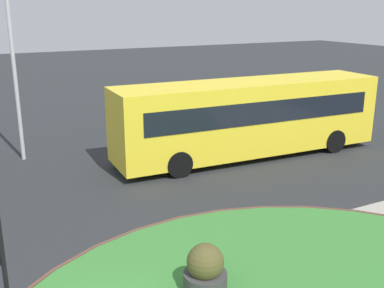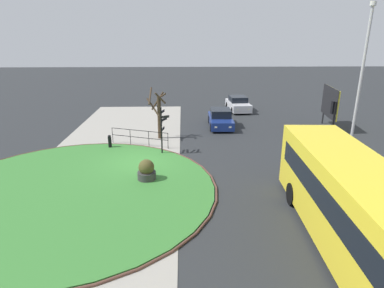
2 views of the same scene
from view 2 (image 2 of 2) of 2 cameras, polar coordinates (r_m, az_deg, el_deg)
ground at (r=19.76m, az=-9.17°, el=-3.40°), size 120.00×120.00×0.00m
sidewalk_paving at (r=20.07m, az=-14.28°, el=-3.36°), size 32.00×8.41×0.02m
grass_island at (r=17.27m, az=-19.89°, el=-7.50°), size 13.88×13.88×0.10m
grass_kerb_ring at (r=17.26m, az=-19.89°, el=-7.49°), size 14.19×14.19×0.11m
signpost_directional at (r=20.66m, az=-5.20°, el=3.03°), size 0.78×0.55×3.08m
bollard_foreground at (r=22.59m, az=-14.11°, el=0.41°), size 0.23×0.23×0.94m
railing_grass_edge at (r=22.66m, az=-9.15°, el=1.42°), size 1.45×3.99×1.11m
bus_yellow at (r=12.40m, az=27.21°, el=-10.61°), size 11.51×2.99×3.16m
car_near_lane at (r=27.19m, az=4.98°, el=4.38°), size 4.17×1.94×1.46m
car_far_lane at (r=33.23m, az=8.02°, el=6.88°), size 4.16×2.10×1.43m
traffic_light_near at (r=21.91m, az=23.32°, el=4.48°), size 0.49×0.26×3.46m
lamppost_tall at (r=20.51m, az=27.22°, el=9.39°), size 0.32×0.32×8.91m
billboard_left at (r=28.63m, az=22.88°, el=6.64°), size 3.86×0.64×3.35m
planter_near_signpost at (r=17.28m, az=-7.91°, el=-4.72°), size 0.97×0.97×1.17m
street_tree_bare at (r=23.80m, az=-5.88°, el=5.46°), size 1.58×1.43×3.68m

